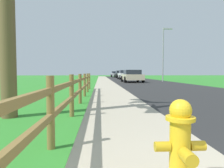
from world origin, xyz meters
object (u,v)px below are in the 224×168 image
at_px(fire_hydrant, 180,144).
at_px(street_lamp, 164,50).
at_px(parked_car_silver, 115,74).
at_px(parked_car_black, 120,74).
at_px(parked_car_white, 125,75).
at_px(parked_suv_beige, 132,76).

xyz_separation_m(fire_hydrant, street_lamp, (6.99, 22.80, 3.42)).
bearing_deg(parked_car_silver, fire_hydrant, -93.62).
height_order(parked_car_black, street_lamp, street_lamp).
bearing_deg(fire_hydrant, parked_car_white, 83.95).
bearing_deg(parked_car_silver, parked_car_black, -87.67).
xyz_separation_m(parked_car_silver, street_lamp, (3.76, -28.16, 3.11)).
bearing_deg(street_lamp, parked_suv_beige, -163.43).
bearing_deg(street_lamp, parked_car_black, 100.05).
xyz_separation_m(parked_car_black, street_lamp, (3.40, -19.20, 3.06)).
relative_size(parked_car_black, street_lamp, 0.74).
xyz_separation_m(parked_suv_beige, parked_car_silver, (0.28, 29.37, 0.02)).
bearing_deg(parked_suv_beige, parked_car_silver, 89.45).
height_order(fire_hydrant, parked_car_white, parked_car_white).
xyz_separation_m(parked_suv_beige, parked_car_white, (0.46, 10.51, 0.05)).
relative_size(parked_car_white, parked_car_black, 0.96).
bearing_deg(street_lamp, fire_hydrant, -107.04).
bearing_deg(parked_car_black, street_lamp, -79.95).
xyz_separation_m(parked_car_white, parked_car_black, (0.19, 9.89, 0.01)).
xyz_separation_m(parked_car_white, parked_car_silver, (-0.18, 18.86, -0.03)).
relative_size(parked_car_white, parked_car_silver, 1.03).
distance_m(parked_car_white, street_lamp, 10.43).
height_order(fire_hydrant, parked_car_silver, parked_car_silver).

